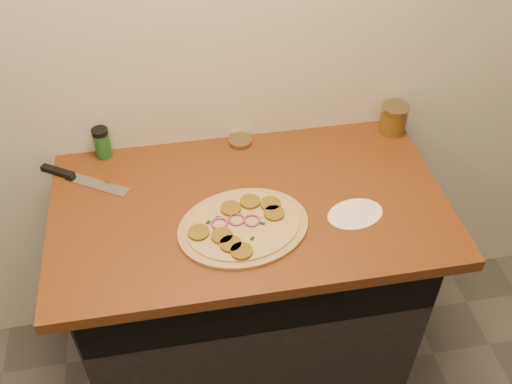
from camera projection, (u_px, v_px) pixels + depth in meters
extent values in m
cube|color=beige|center=(229.00, 14.00, 1.67)|extent=(4.00, 0.02, 2.70)
cube|color=black|center=(249.00, 289.00, 2.08)|extent=(1.10, 0.60, 0.86)
cube|color=brown|center=(249.00, 206.00, 1.75)|extent=(1.20, 0.70, 0.04)
cylinder|color=tan|center=(243.00, 227.00, 1.65)|extent=(0.44, 0.44, 0.01)
cylinder|color=beige|center=(243.00, 225.00, 1.64)|extent=(0.38, 0.38, 0.00)
cylinder|color=brown|center=(222.00, 236.00, 1.60)|extent=(0.06, 0.06, 0.01)
cylinder|color=brown|center=(250.00, 202.00, 1.70)|extent=(0.06, 0.06, 0.01)
cylinder|color=brown|center=(242.00, 251.00, 1.56)|extent=(0.06, 0.06, 0.01)
cylinder|color=brown|center=(274.00, 213.00, 1.67)|extent=(0.06, 0.06, 0.01)
cylinder|color=brown|center=(270.00, 204.00, 1.70)|extent=(0.06, 0.06, 0.01)
cylinder|color=brown|center=(231.00, 244.00, 1.58)|extent=(0.06, 0.06, 0.01)
cylinder|color=brown|center=(199.00, 232.00, 1.61)|extent=(0.06, 0.06, 0.01)
cylinder|color=brown|center=(231.00, 208.00, 1.68)|extent=(0.06, 0.06, 0.01)
torus|color=#833171|center=(236.00, 219.00, 1.65)|extent=(0.05, 0.05, 0.01)
torus|color=#833171|center=(252.00, 220.00, 1.65)|extent=(0.05, 0.05, 0.01)
torus|color=#833171|center=(219.00, 223.00, 1.64)|extent=(0.05, 0.05, 0.01)
cube|color=black|center=(240.00, 245.00, 1.58)|extent=(0.02, 0.02, 0.00)
cube|color=black|center=(252.00, 239.00, 1.60)|extent=(0.02, 0.02, 0.00)
cube|color=black|center=(218.00, 217.00, 1.66)|extent=(0.02, 0.01, 0.00)
cube|color=black|center=(235.00, 205.00, 1.70)|extent=(0.01, 0.02, 0.00)
cube|color=black|center=(263.00, 224.00, 1.64)|extent=(0.02, 0.02, 0.00)
cube|color=black|center=(222.00, 234.00, 1.61)|extent=(0.01, 0.02, 0.00)
cube|color=black|center=(270.00, 199.00, 1.72)|extent=(0.02, 0.02, 0.00)
cube|color=black|center=(208.00, 222.00, 1.64)|extent=(0.02, 0.02, 0.00)
cube|color=black|center=(243.00, 205.00, 1.70)|extent=(0.01, 0.01, 0.00)
cube|color=#B7BAC1|center=(97.00, 185.00, 1.79)|extent=(0.21, 0.15, 0.00)
cube|color=black|center=(58.00, 172.00, 1.82)|extent=(0.11, 0.08, 0.02)
cylinder|color=#918354|center=(240.00, 141.00, 1.94)|extent=(0.09, 0.09, 0.02)
cylinder|color=#9C180F|center=(393.00, 120.00, 1.97)|extent=(0.09, 0.09, 0.09)
cylinder|color=#918354|center=(396.00, 108.00, 1.93)|extent=(0.09, 0.09, 0.02)
cylinder|color=#1D5C21|center=(103.00, 145.00, 1.87)|extent=(0.05, 0.05, 0.09)
cylinder|color=black|center=(100.00, 132.00, 1.83)|extent=(0.05, 0.05, 0.02)
cylinder|color=white|center=(355.00, 214.00, 1.70)|extent=(0.21, 0.21, 0.00)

